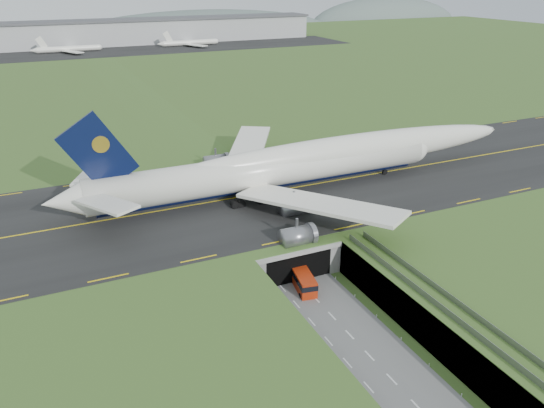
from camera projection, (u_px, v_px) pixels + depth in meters
name	position (u px, v px, depth m)	size (l,w,h in m)	color
ground	(322.00, 307.00, 82.82)	(900.00, 900.00, 0.00)	#435C24
airfield_deck	(323.00, 290.00, 81.62)	(800.00, 800.00, 6.00)	gray
trench_road	(348.00, 333.00, 76.53)	(12.00, 75.00, 0.20)	slate
taxiway	(243.00, 197.00, 107.92)	(800.00, 44.00, 0.18)	black
tunnel_portal	(277.00, 243.00, 95.43)	(17.00, 22.30, 6.00)	gray
guideway	(470.00, 329.00, 68.94)	(3.00, 53.00, 7.05)	#A8A8A3
jumbo_jet	(301.00, 164.00, 109.44)	(103.06, 64.83, 21.44)	white
shuttle_tram	(303.00, 281.00, 86.73)	(3.83, 7.40, 2.89)	#A9260B
cargo_terminal	(83.00, 33.00, 326.93)	(320.00, 67.00, 15.60)	#B2B2B2
distant_hills	(145.00, 38.00, 467.59)	(700.00, 91.00, 60.00)	slate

